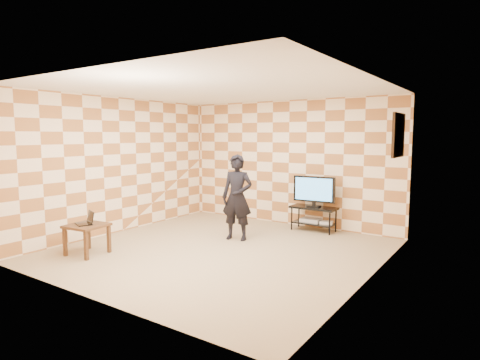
% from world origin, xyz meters
% --- Properties ---
extents(floor, '(5.00, 5.00, 0.00)m').
position_xyz_m(floor, '(0.00, 0.00, 0.00)').
color(floor, '#9F8665').
rests_on(floor, ground).
extents(wall_back, '(5.00, 0.02, 2.70)m').
position_xyz_m(wall_back, '(0.00, 2.50, 1.35)').
color(wall_back, '#FAE1BD').
rests_on(wall_back, ground).
extents(wall_front, '(5.00, 0.02, 2.70)m').
position_xyz_m(wall_front, '(0.00, -2.50, 1.35)').
color(wall_front, '#FAE1BD').
rests_on(wall_front, ground).
extents(wall_left, '(0.02, 5.00, 2.70)m').
position_xyz_m(wall_left, '(-2.50, 0.00, 1.35)').
color(wall_left, '#FAE1BD').
rests_on(wall_left, ground).
extents(wall_right, '(0.02, 5.00, 2.70)m').
position_xyz_m(wall_right, '(2.50, 0.00, 1.35)').
color(wall_right, '#FAE1BD').
rests_on(wall_right, ground).
extents(ceiling, '(5.00, 5.00, 0.02)m').
position_xyz_m(ceiling, '(0.00, 0.00, 2.70)').
color(ceiling, white).
rests_on(ceiling, wall_back).
extents(wall_art, '(0.04, 0.72, 0.72)m').
position_xyz_m(wall_art, '(2.47, 1.55, 1.95)').
color(wall_art, black).
rests_on(wall_art, wall_right).
extents(tv_stand, '(0.94, 0.42, 0.50)m').
position_xyz_m(tv_stand, '(0.74, 2.19, 0.36)').
color(tv_stand, black).
rests_on(tv_stand, floor).
extents(tv, '(0.86, 0.18, 0.63)m').
position_xyz_m(tv, '(0.74, 2.19, 0.85)').
color(tv, black).
rests_on(tv, tv_stand).
extents(dvd_player, '(0.41, 0.30, 0.07)m').
position_xyz_m(dvd_player, '(0.67, 2.23, 0.21)').
color(dvd_player, '#BABABC').
rests_on(dvd_player, tv_stand).
extents(game_console, '(0.28, 0.22, 0.06)m').
position_xyz_m(game_console, '(1.01, 2.21, 0.20)').
color(game_console, silver).
rests_on(game_console, tv_stand).
extents(side_table, '(0.64, 0.64, 0.50)m').
position_xyz_m(side_table, '(-1.67, -1.40, 0.41)').
color(side_table, '#3E2919').
rests_on(side_table, floor).
extents(laptop, '(0.38, 0.35, 0.21)m').
position_xyz_m(laptop, '(-1.70, -1.39, 0.55)').
color(laptop, black).
rests_on(laptop, side_table).
extents(person, '(0.66, 0.52, 1.60)m').
position_xyz_m(person, '(-0.17, 0.76, 0.80)').
color(person, black).
rests_on(person, floor).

